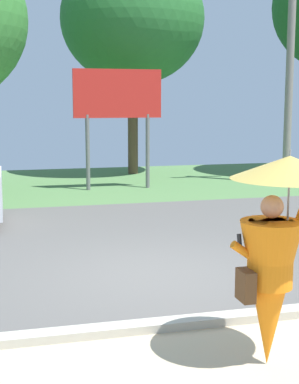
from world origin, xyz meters
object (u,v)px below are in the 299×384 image
(utility_pole, at_px, (290,61))
(roadside_billboard, at_px, (118,102))
(monk_pedestrian, at_px, (275,251))
(tree_left_far, at_px, (132,19))

(utility_pole, xyz_separation_m, roadside_billboard, (-5.38, 0.19, -1.26))
(monk_pedestrian, relative_size, roadside_billboard, 0.61)
(utility_pole, relative_size, roadside_billboard, 2.07)
(monk_pedestrian, relative_size, tree_left_far, 0.28)
(utility_pole, xyz_separation_m, tree_left_far, (-4.15, 3.64, 1.58))
(monk_pedestrian, bearing_deg, utility_pole, 44.64)
(utility_pole, distance_m, tree_left_far, 5.74)
(monk_pedestrian, bearing_deg, roadside_billboard, 69.18)
(monk_pedestrian, distance_m, tree_left_far, 15.75)
(roadside_billboard, bearing_deg, tree_left_far, 70.42)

